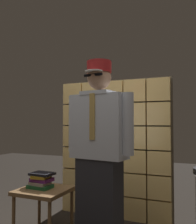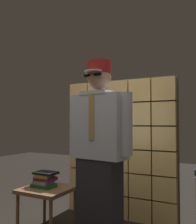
# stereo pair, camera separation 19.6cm
# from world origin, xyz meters

# --- Properties ---
(glass_block_wall) EXTENTS (1.50, 0.10, 1.80)m
(glass_block_wall) POSITION_xyz_m (0.00, 1.15, 0.88)
(glass_block_wall) COLOR #F2C672
(glass_block_wall) RESTS_ON ground
(standing_person) EXTENTS (0.73, 0.35, 1.81)m
(standing_person) POSITION_xyz_m (0.16, 0.28, 0.95)
(standing_person) COLOR #28282D
(standing_person) RESTS_ON ground
(side_table) EXTENTS (0.52, 0.52, 0.50)m
(side_table) POSITION_xyz_m (-0.51, 0.34, 0.44)
(side_table) COLOR brown
(side_table) RESTS_ON ground
(book_stack) EXTENTS (0.27, 0.20, 0.17)m
(book_stack) POSITION_xyz_m (-0.55, 0.33, 0.58)
(book_stack) COLOR #1E592D
(book_stack) RESTS_ON side_table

